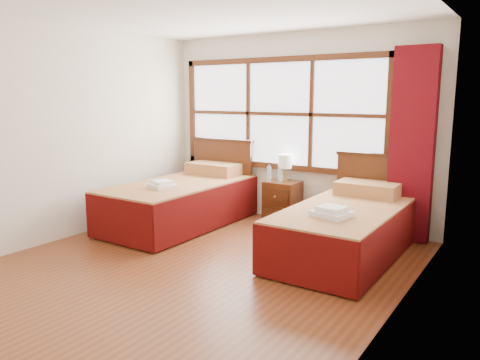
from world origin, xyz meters
The scene contains 15 objects.
floor centered at (0.00, 0.00, 0.00)m, with size 4.50×4.50×0.00m, color brown.
ceiling centered at (0.00, 0.00, 2.60)m, with size 4.50×4.50×0.00m, color white.
wall_back centered at (0.00, 2.25, 1.30)m, with size 4.00×4.00×0.00m, color silver.
wall_left centered at (-2.00, 0.00, 1.30)m, with size 4.50×4.50×0.00m, color silver.
wall_right centered at (2.00, 0.00, 1.30)m, with size 4.50×4.50×0.00m, color silver.
window centered at (-0.25, 2.21, 1.50)m, with size 3.16×0.06×1.56m.
curtain centered at (1.60, 2.11, 1.17)m, with size 0.50×0.16×2.30m, color #610911.
bed_left centered at (-1.18, 1.20, 0.34)m, with size 1.14×2.21×1.11m.
bed_right centered at (1.17, 1.20, 0.32)m, with size 1.07×2.09×1.04m.
nightstand centered at (-0.06, 1.99, 0.30)m, with size 0.44×0.44×0.59m.
towels_left centered at (-1.12, 0.73, 0.63)m, with size 0.39×0.37×0.09m.
towels_right centered at (1.19, 0.69, 0.60)m, with size 0.40×0.37×0.10m.
lamp centered at (-0.05, 2.04, 0.85)m, with size 0.19×0.19×0.37m.
bottle_near centered at (-0.22, 1.89, 0.69)m, with size 0.06×0.06×0.23m.
bottle_far centered at (-0.09, 1.97, 0.70)m, with size 0.07×0.07×0.25m.
Camera 1 is at (2.92, -3.61, 1.75)m, focal length 35.00 mm.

